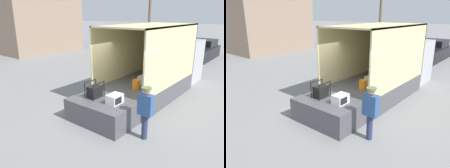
{
  "view_description": "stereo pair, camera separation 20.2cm",
  "coord_description": "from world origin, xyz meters",
  "views": [
    {
      "loc": [
        -5.92,
        -4.53,
        3.61
      ],
      "look_at": [
        -0.43,
        -0.2,
        1.35
      ],
      "focal_mm": 35.0,
      "sensor_mm": 36.0,
      "label": 1
    },
    {
      "loc": [
        -5.79,
        -4.69,
        3.61
      ],
      "look_at": [
        -0.43,
        -0.2,
        1.35
      ],
      "focal_mm": 35.0,
      "sensor_mm": 36.0,
      "label": 2
    }
  ],
  "objects": [
    {
      "name": "ground_plane",
      "position": [
        0.0,
        0.0,
        0.0
      ],
      "size": [
        160.0,
        160.0,
        0.0
      ],
      "primitive_type": "plane",
      "color": "gray"
    },
    {
      "name": "pickup_truck_black",
      "position": [
        12.84,
        0.96,
        0.65
      ],
      "size": [
        5.01,
        2.07,
        1.56
      ],
      "color": "black",
      "rests_on": "ground"
    },
    {
      "name": "worker_person",
      "position": [
        -0.77,
        -1.71,
        1.0
      ],
      "size": [
        0.29,
        0.44,
        1.64
      ],
      "color": "navy",
      "rests_on": "ground"
    },
    {
      "name": "microwave",
      "position": [
        -0.68,
        -0.51,
        0.96
      ],
      "size": [
        0.52,
        0.38,
        0.32
      ],
      "color": "white",
      "rests_on": "tailgate_deck"
    },
    {
      "name": "house_backdrop",
      "position": [
        6.95,
        15.73,
        4.79
      ],
      "size": [
        7.75,
        6.89,
        9.41
      ],
      "color": "gray",
      "rests_on": "ground"
    },
    {
      "name": "tailgate_deck",
      "position": [
        -0.73,
        0.0,
        0.4
      ],
      "size": [
        1.46,
        2.25,
        0.8
      ],
      "primitive_type": "cube",
      "color": "#4C4C51",
      "rests_on": "ground"
    },
    {
      "name": "box_truck",
      "position": [
        3.95,
        -0.0,
        0.95
      ],
      "size": [
        6.73,
        2.37,
        3.18
      ],
      "color": "#B2B2B7",
      "rests_on": "ground"
    },
    {
      "name": "portable_generator",
      "position": [
        -0.64,
        0.39,
        1.01
      ],
      "size": [
        0.59,
        0.43,
        0.57
      ],
      "color": "black",
      "rests_on": "tailgate_deck"
    },
    {
      "name": "utility_pole",
      "position": [
        15.66,
        7.4,
        4.35
      ],
      "size": [
        1.8,
        0.28,
        8.38
      ],
      "color": "brown",
      "rests_on": "ground"
    }
  ]
}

